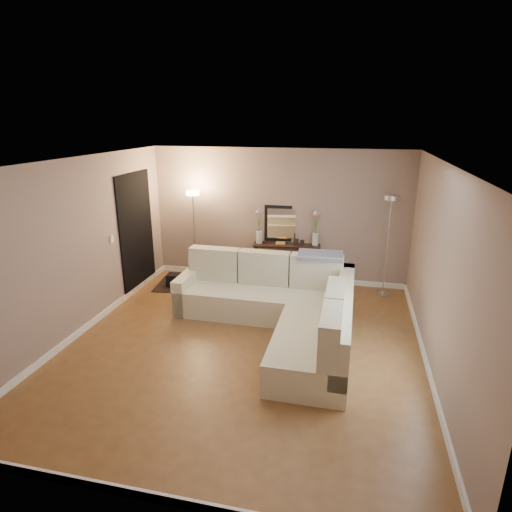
% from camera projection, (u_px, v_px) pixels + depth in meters
% --- Properties ---
extents(floor, '(5.00, 5.50, 0.01)m').
position_uv_depth(floor, '(244.00, 345.00, 6.17)').
color(floor, brown).
rests_on(floor, ground).
extents(ceiling, '(5.00, 5.50, 0.01)m').
position_uv_depth(ceiling, '(242.00, 161.00, 5.37)').
color(ceiling, white).
rests_on(ceiling, ground).
extents(wall_back, '(5.00, 0.02, 2.60)m').
position_uv_depth(wall_back, '(278.00, 216.00, 8.33)').
color(wall_back, gray).
rests_on(wall_back, ground).
extents(wall_front, '(5.00, 0.02, 2.60)m').
position_uv_depth(wall_front, '(151.00, 372.00, 3.21)').
color(wall_front, gray).
rests_on(wall_front, ground).
extents(wall_left, '(0.02, 5.50, 2.60)m').
position_uv_depth(wall_left, '(78.00, 248.00, 6.30)').
color(wall_left, gray).
rests_on(wall_left, ground).
extents(wall_right, '(0.02, 5.50, 2.60)m').
position_uv_depth(wall_right, '(441.00, 274.00, 5.24)').
color(wall_right, gray).
rests_on(wall_right, ground).
extents(baseboard_back, '(5.00, 0.03, 0.10)m').
position_uv_depth(baseboard_back, '(277.00, 277.00, 8.69)').
color(baseboard_back, white).
rests_on(baseboard_back, ground).
extents(baseboard_front, '(5.00, 0.03, 0.10)m').
position_uv_depth(baseboard_front, '(163.00, 499.00, 3.61)').
color(baseboard_front, white).
rests_on(baseboard_front, ground).
extents(baseboard_left, '(0.03, 5.50, 0.10)m').
position_uv_depth(baseboard_left, '(90.00, 324.00, 6.68)').
color(baseboard_left, white).
rests_on(baseboard_left, ground).
extents(baseboard_right, '(0.03, 5.50, 0.10)m').
position_uv_depth(baseboard_right, '(426.00, 363.00, 5.63)').
color(baseboard_right, white).
rests_on(baseboard_right, ground).
extents(doorway, '(0.02, 1.20, 2.20)m').
position_uv_depth(doorway, '(137.00, 232.00, 7.93)').
color(doorway, black).
rests_on(doorway, ground).
extents(switch_plate, '(0.02, 0.08, 0.12)m').
position_uv_depth(switch_plate, '(112.00, 239.00, 7.11)').
color(switch_plate, white).
rests_on(switch_plate, ground).
extents(sectional_sofa, '(2.87, 2.77, 1.01)m').
position_uv_depth(sectional_sofa, '(282.00, 305.00, 6.58)').
color(sectional_sofa, beige).
rests_on(sectional_sofa, floor).
extents(throw_blanket, '(0.74, 0.45, 0.10)m').
position_uv_depth(throw_blanket, '(320.00, 256.00, 6.94)').
color(throw_blanket, slate).
rests_on(throw_blanket, sectional_sofa).
extents(console_table, '(1.31, 0.46, 0.79)m').
position_uv_depth(console_table, '(282.00, 261.00, 8.40)').
color(console_table, black).
rests_on(console_table, floor).
extents(leaning_mirror, '(0.91, 0.13, 0.71)m').
position_uv_depth(leaning_mirror, '(288.00, 224.00, 8.33)').
color(leaning_mirror, black).
rests_on(leaning_mirror, console_table).
extents(table_decor, '(0.55, 0.13, 0.13)m').
position_uv_depth(table_decor, '(287.00, 243.00, 8.24)').
color(table_decor, orange).
rests_on(table_decor, console_table).
extents(flower_vase_left, '(0.15, 0.13, 0.68)m').
position_uv_depth(flower_vase_left, '(259.00, 229.00, 8.27)').
color(flower_vase_left, silver).
rests_on(flower_vase_left, console_table).
extents(flower_vase_right, '(0.15, 0.13, 0.68)m').
position_uv_depth(flower_vase_right, '(316.00, 231.00, 8.13)').
color(flower_vase_right, silver).
rests_on(flower_vase_right, console_table).
extents(floor_lamp_lit, '(0.28, 0.28, 1.80)m').
position_uv_depth(floor_lamp_lit, '(194.00, 218.00, 8.32)').
color(floor_lamp_lit, silver).
rests_on(floor_lamp_lit, floor).
extents(floor_lamp_unlit, '(0.31, 0.31, 1.86)m').
position_uv_depth(floor_lamp_unlit, '(389.00, 226.00, 7.53)').
color(floor_lamp_unlit, silver).
rests_on(floor_lamp_unlit, floor).
extents(charcoal_rug, '(1.26, 1.01, 0.02)m').
position_uv_depth(charcoal_rug, '(188.00, 285.00, 8.39)').
color(charcoal_rug, black).
rests_on(charcoal_rug, floor).
extents(black_bag, '(0.36, 0.27, 0.21)m').
position_uv_depth(black_bag, '(176.00, 279.00, 8.28)').
color(black_bag, black).
rests_on(black_bag, charcoal_rug).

